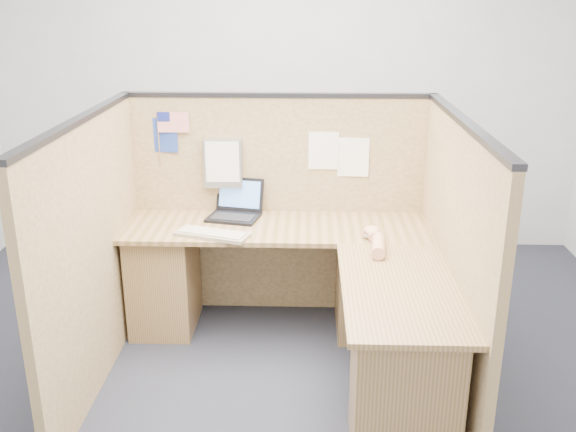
{
  "coord_description": "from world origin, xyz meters",
  "views": [
    {
      "loc": [
        0.2,
        -3.17,
        2.14
      ],
      "look_at": [
        0.08,
        0.5,
        0.86
      ],
      "focal_mm": 40.0,
      "sensor_mm": 36.0,
      "label": 1
    }
  ],
  "objects_px": {
    "l_desk": "(304,301)",
    "keyboard": "(212,234)",
    "laptop": "(234,207)",
    "mouse": "(372,235)"
  },
  "relations": [
    {
      "from": "keyboard",
      "to": "mouse",
      "type": "height_order",
      "value": "mouse"
    },
    {
      "from": "keyboard",
      "to": "l_desk",
      "type": "bearing_deg",
      "value": -0.21
    },
    {
      "from": "laptop",
      "to": "keyboard",
      "type": "height_order",
      "value": "laptop"
    },
    {
      "from": "laptop",
      "to": "mouse",
      "type": "height_order",
      "value": "laptop"
    },
    {
      "from": "l_desk",
      "to": "keyboard",
      "type": "height_order",
      "value": "keyboard"
    },
    {
      "from": "laptop",
      "to": "mouse",
      "type": "xyz_separation_m",
      "value": [
        0.88,
        -0.39,
        -0.03
      ]
    },
    {
      "from": "laptop",
      "to": "l_desk",
      "type": "bearing_deg",
      "value": -38.6
    },
    {
      "from": "keyboard",
      "to": "mouse",
      "type": "relative_size",
      "value": 4.2
    },
    {
      "from": "keyboard",
      "to": "mouse",
      "type": "xyz_separation_m",
      "value": [
        0.98,
        -0.0,
        0.01
      ]
    },
    {
      "from": "l_desk",
      "to": "laptop",
      "type": "relative_size",
      "value": 5.22
    }
  ]
}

